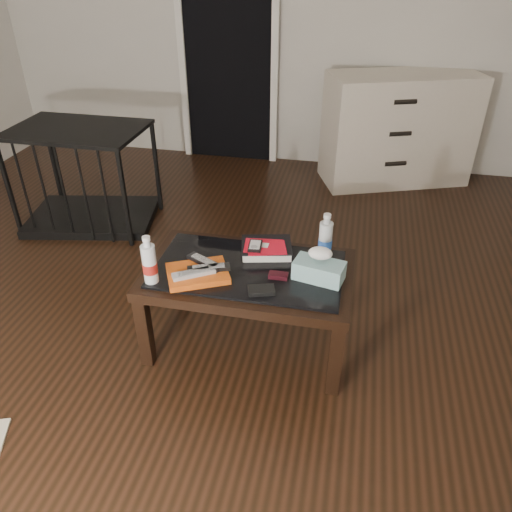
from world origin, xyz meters
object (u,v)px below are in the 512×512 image
at_px(coffee_table, 249,279).
at_px(textbook, 266,248).
at_px(pet_crate, 89,192).
at_px(water_bottle_left, 149,259).
at_px(tissue_box, 319,270).
at_px(water_bottle_right, 326,236).
at_px(dresser, 398,129).

xyz_separation_m(coffee_table, textbook, (0.06, 0.16, 0.09)).
xyz_separation_m(pet_crate, textbook, (1.50, -0.90, 0.25)).
xyz_separation_m(coffee_table, water_bottle_left, (-0.42, -0.20, 0.18)).
distance_m(textbook, tissue_box, 0.33).
relative_size(water_bottle_left, water_bottle_right, 1.00).
bearing_deg(dresser, water_bottle_left, -136.06).
relative_size(coffee_table, water_bottle_right, 4.20).
relative_size(textbook, tissue_box, 1.09).
xyz_separation_m(pet_crate, water_bottle_right, (1.79, -0.88, 0.35)).
distance_m(dresser, water_bottle_right, 2.17).
height_order(pet_crate, textbook, pet_crate).
xyz_separation_m(textbook, tissue_box, (0.28, -0.18, 0.02)).
height_order(dresser, textbook, dresser).
relative_size(pet_crate, water_bottle_left, 4.19).
relative_size(coffee_table, water_bottle_left, 4.20).
bearing_deg(water_bottle_left, textbook, 37.06).
xyz_separation_m(water_bottle_right, tissue_box, (-0.01, -0.20, -0.07)).
bearing_deg(dresser, pet_crate, -171.28).
xyz_separation_m(pet_crate, tissue_box, (1.78, -1.07, 0.28)).
distance_m(coffee_table, pet_crate, 1.79).
height_order(water_bottle_left, water_bottle_right, same).
distance_m(coffee_table, dresser, 2.43).
distance_m(coffee_table, water_bottle_right, 0.43).
relative_size(dresser, water_bottle_right, 5.46).
relative_size(textbook, water_bottle_left, 1.05).
relative_size(water_bottle_right, tissue_box, 1.03).
relative_size(coffee_table, tissue_box, 4.35).
xyz_separation_m(coffee_table, water_bottle_right, (0.35, 0.18, 0.18)).
distance_m(coffee_table, tissue_box, 0.36).
xyz_separation_m(coffee_table, dresser, (0.77, 2.30, 0.05)).
distance_m(dresser, water_bottle_left, 2.77).
distance_m(dresser, tissue_box, 2.36).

